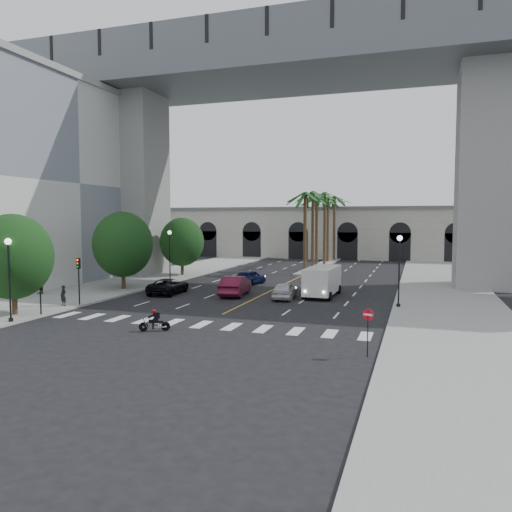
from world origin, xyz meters
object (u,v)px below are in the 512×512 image
(car_a, at_px, (284,291))
(car_e, at_px, (249,277))
(car_d, at_px, (313,284))
(pedestrian_a, at_px, (63,296))
(traffic_signal_near, at_px, (40,279))
(motorcycle_rider, at_px, (155,321))
(cargo_van, at_px, (322,280))
(lamp_post_left_far, at_px, (170,251))
(car_b, at_px, (235,286))
(lamp_post_right, at_px, (399,265))
(do_not_enter_sign, at_px, (368,322))
(lamp_post_left_near, at_px, (9,273))
(pedestrian_b, at_px, (40,283))
(car_c, at_px, (168,286))
(traffic_signal_far, at_px, (79,273))

(car_a, distance_m, car_e, 9.39)
(car_d, bearing_deg, car_a, 62.33)
(car_d, height_order, pedestrian_a, pedestrian_a)
(car_d, bearing_deg, traffic_signal_near, 39.00)
(motorcycle_rider, bearing_deg, cargo_van, 42.90)
(lamp_post_left_far, bearing_deg, car_b, -32.12)
(lamp_post_right, xyz_separation_m, car_e, (-14.64, 9.21, -2.47))
(traffic_signal_near, xyz_separation_m, cargo_van, (16.36, 14.41, -1.13))
(car_d, bearing_deg, cargo_van, 111.63)
(car_d, bearing_deg, do_not_enter_sign, 100.28)
(lamp_post_left_far, height_order, motorcycle_rider, lamp_post_left_far)
(motorcycle_rider, xyz_separation_m, pedestrian_a, (-10.21, 4.61, 0.32))
(car_a, bearing_deg, lamp_post_left_near, 41.83)
(lamp_post_left_near, bearing_deg, motorcycle_rider, 6.08)
(car_e, xyz_separation_m, do_not_enter_sign, (13.74, -22.91, 0.93))
(car_a, bearing_deg, cargo_van, -145.32)
(pedestrian_b, xyz_separation_m, do_not_enter_sign, (28.35, -10.52, 0.61))
(lamp_post_left_far, height_order, do_not_enter_sign, lamp_post_left_far)
(traffic_signal_near, relative_size, car_a, 0.90)
(car_a, bearing_deg, car_e, -58.37)
(lamp_post_left_far, relative_size, pedestrian_a, 3.50)
(pedestrian_a, bearing_deg, cargo_van, 47.78)
(lamp_post_right, bearing_deg, cargo_van, 148.38)
(traffic_signal_near, bearing_deg, car_c, 74.25)
(cargo_van, bearing_deg, traffic_signal_near, -136.83)
(pedestrian_b, bearing_deg, lamp_post_left_far, 85.47)
(pedestrian_a, bearing_deg, lamp_post_left_far, 102.02)
(pedestrian_b, relative_size, do_not_enter_sign, 0.80)
(traffic_signal_near, relative_size, do_not_enter_sign, 1.58)
(car_a, distance_m, car_b, 4.50)
(car_d, relative_size, cargo_van, 0.92)
(lamp_post_left_far, relative_size, traffic_signal_far, 1.47)
(traffic_signal_far, xyz_separation_m, car_a, (13.66, 8.17, -1.82))
(cargo_van, bearing_deg, car_b, -164.55)
(traffic_signal_far, distance_m, cargo_van, 19.42)
(traffic_signal_far, bearing_deg, cargo_van, 32.47)
(traffic_signal_near, height_order, car_d, traffic_signal_near)
(lamp_post_right, relative_size, traffic_signal_near, 1.47)
(lamp_post_left_near, xyz_separation_m, traffic_signal_near, (0.10, 2.50, -0.71))
(lamp_post_left_near, relative_size, pedestrian_b, 2.90)
(car_c, height_order, car_d, car_d)
(traffic_signal_near, xyz_separation_m, car_d, (15.17, 16.47, -1.72))
(car_a, relative_size, cargo_van, 0.69)
(car_d, relative_size, do_not_enter_sign, 2.35)
(traffic_signal_near, height_order, car_b, traffic_signal_near)
(lamp_post_left_far, xyz_separation_m, car_d, (15.27, -2.03, -2.43))
(car_a, relative_size, car_e, 0.92)
(car_c, bearing_deg, motorcycle_rider, 112.24)
(do_not_enter_sign, bearing_deg, lamp_post_left_near, -163.93)
(lamp_post_left_far, height_order, cargo_van, lamp_post_left_far)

